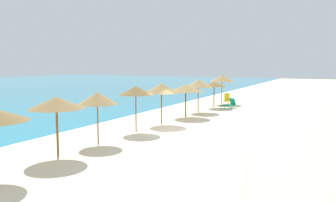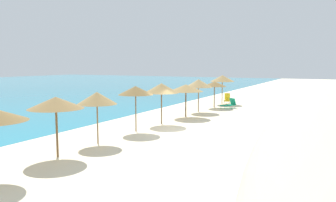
{
  "view_description": "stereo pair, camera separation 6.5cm",
  "coord_description": "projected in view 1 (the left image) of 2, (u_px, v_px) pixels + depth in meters",
  "views": [
    {
      "loc": [
        -18.36,
        -8.88,
        4.11
      ],
      "look_at": [
        1.79,
        1.45,
        1.59
      ],
      "focal_mm": 35.85,
      "sensor_mm": 36.0,
      "label": 1
    },
    {
      "loc": [
        -18.33,
        -8.94,
        4.11
      ],
      "look_at": [
        1.79,
        1.45,
        1.59
      ],
      "focal_mm": 35.85,
      "sensor_mm": 36.0,
      "label": 2
    }
  ],
  "objects": [
    {
      "name": "lounge_chair_0",
      "position": [
        227.0,
        99.0,
        34.52
      ],
      "size": [
        1.54,
        0.89,
        1.09
      ],
      "rotation": [
        0.0,
        0.0,
        1.81
      ],
      "color": "yellow",
      "rests_on": "ground_plane"
    },
    {
      "name": "beach_umbrella_7",
      "position": [
        198.0,
        83.0,
        28.56
      ],
      "size": [
        2.34,
        2.34,
        2.81
      ],
      "color": "brown",
      "rests_on": "ground_plane"
    },
    {
      "name": "beach_umbrella_8",
      "position": [
        214.0,
        84.0,
        31.52
      ],
      "size": [
        2.28,
        2.28,
        2.47
      ],
      "color": "brown",
      "rests_on": "ground_plane"
    },
    {
      "name": "beach_umbrella_5",
      "position": [
        161.0,
        88.0,
        22.7
      ],
      "size": [
        2.37,
        2.37,
        2.81
      ],
      "color": "brown",
      "rests_on": "ground_plane"
    },
    {
      "name": "beach_umbrella_4",
      "position": [
        136.0,
        91.0,
        20.22
      ],
      "size": [
        2.13,
        2.13,
        2.78
      ],
      "color": "brown",
      "rests_on": "ground_plane"
    },
    {
      "name": "ground_plane",
      "position": [
        176.0,
        131.0,
        20.72
      ],
      "size": [
        160.0,
        160.0,
        0.0
      ],
      "primitive_type": "plane",
      "color": "beige"
    },
    {
      "name": "beach_umbrella_6",
      "position": [
        186.0,
        88.0,
        25.85
      ],
      "size": [
        2.68,
        2.68,
        2.54
      ],
      "color": "brown",
      "rests_on": "ground_plane"
    },
    {
      "name": "beach_umbrella_9",
      "position": [
        222.0,
        78.0,
        34.4
      ],
      "size": [
        2.49,
        2.49,
        2.95
      ],
      "color": "brown",
      "rests_on": "ground_plane"
    },
    {
      "name": "beach_umbrella_3",
      "position": [
        97.0,
        98.0,
        17.11
      ],
      "size": [
        2.06,
        2.06,
        2.69
      ],
      "color": "brown",
      "rests_on": "ground_plane"
    },
    {
      "name": "beach_umbrella_2",
      "position": [
        56.0,
        103.0,
        14.58
      ],
      "size": [
        2.42,
        2.42,
        2.69
      ],
      "color": "brown",
      "rests_on": "ground_plane"
    },
    {
      "name": "lounge_chair_1",
      "position": [
        229.0,
        104.0,
        31.14
      ],
      "size": [
        1.61,
        1.31,
        0.93
      ],
      "rotation": [
        0.0,
        0.0,
        1.05
      ],
      "color": "#199972",
      "rests_on": "ground_plane"
    }
  ]
}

